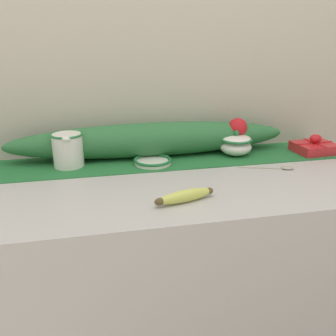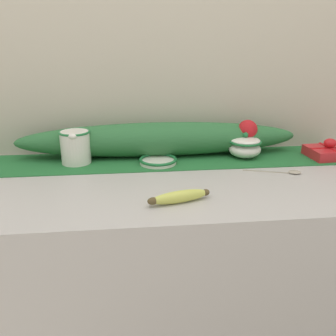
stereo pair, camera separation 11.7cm
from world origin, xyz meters
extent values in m
cube|color=#B7B2AD|center=(0.00, 0.00, 0.46)|extent=(1.54, 0.64, 0.92)
cube|color=#B7AD99|center=(0.00, 0.34, 1.20)|extent=(2.34, 0.04, 2.40)
cube|color=#236B33|center=(0.00, 0.19, 0.92)|extent=(1.41, 0.24, 0.00)
cylinder|color=white|center=(-0.31, 0.19, 0.98)|extent=(0.11, 0.11, 0.12)
torus|color=#1E7038|center=(-0.31, 0.19, 1.04)|extent=(0.11, 0.11, 0.01)
torus|color=white|center=(-0.31, 0.25, 0.99)|extent=(0.06, 0.01, 0.06)
ellipsoid|color=white|center=(-0.31, 0.14, 1.03)|extent=(0.03, 0.02, 0.02)
ellipsoid|color=white|center=(0.32, 0.19, 0.95)|extent=(0.12, 0.12, 0.06)
torus|color=#1E7038|center=(0.32, 0.19, 0.98)|extent=(0.12, 0.12, 0.01)
ellipsoid|color=white|center=(0.32, 0.19, 0.99)|extent=(0.11, 0.11, 0.02)
sphere|color=#1E7038|center=(0.32, 0.19, 1.01)|extent=(0.02, 0.02, 0.02)
cylinder|color=white|center=(-0.01, 0.15, 0.93)|extent=(0.13, 0.13, 0.01)
torus|color=#1E7038|center=(-0.01, 0.15, 0.94)|extent=(0.14, 0.14, 0.01)
ellipsoid|color=#CCD156|center=(0.02, -0.19, 0.94)|extent=(0.18, 0.08, 0.03)
ellipsoid|color=brown|center=(-0.06, -0.21, 0.94)|extent=(0.04, 0.03, 0.02)
ellipsoid|color=brown|center=(0.10, -0.17, 0.94)|extent=(0.03, 0.02, 0.02)
cube|color=#A89E89|center=(0.35, 0.03, 0.92)|extent=(0.15, 0.05, 0.00)
ellipsoid|color=#A89E89|center=(0.44, 0.00, 0.92)|extent=(0.05, 0.04, 0.01)
cube|color=red|center=(0.64, 0.15, 0.94)|extent=(0.16, 0.14, 0.04)
cube|color=red|center=(0.64, 0.15, 0.96)|extent=(0.16, 0.02, 0.00)
cube|color=red|center=(0.64, 0.15, 0.96)|extent=(0.02, 0.13, 0.00)
ellipsoid|color=red|center=(0.64, 0.15, 0.98)|extent=(0.05, 0.04, 0.03)
ellipsoid|color=#2D6B38|center=(0.00, 0.25, 0.99)|extent=(1.07, 0.14, 0.13)
sphere|color=red|center=(-0.37, 0.24, 1.00)|extent=(0.05, 0.05, 0.05)
sphere|color=red|center=(-0.24, 0.26, 1.01)|extent=(0.06, 0.06, 0.06)
sphere|color=red|center=(-0.07, 0.25, 1.01)|extent=(0.07, 0.07, 0.07)
sphere|color=red|center=(0.07, 0.25, 1.01)|extent=(0.07, 0.07, 0.07)
sphere|color=red|center=(0.21, 0.25, 1.01)|extent=(0.06, 0.06, 0.06)
sphere|color=red|center=(0.34, 0.22, 1.02)|extent=(0.08, 0.08, 0.08)
camera|label=1|loc=(-0.23, -1.11, 1.36)|focal=40.00mm
camera|label=2|loc=(-0.12, -1.13, 1.36)|focal=40.00mm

